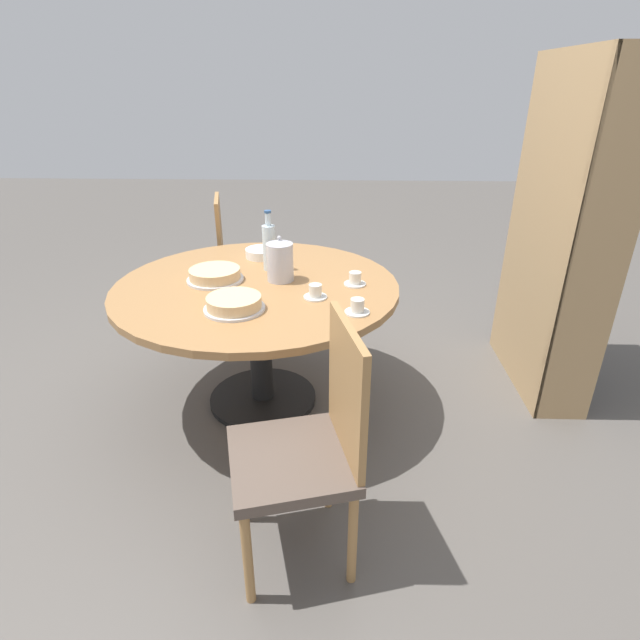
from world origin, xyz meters
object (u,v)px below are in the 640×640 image
Objects in this scene: chair_a at (309,444)px; cup_c at (357,307)px; chair_b at (241,260)px; bookshelf at (557,240)px; cake_main at (215,275)px; cup_b at (315,292)px; cake_second at (234,303)px; cup_a at (355,280)px; coffee_pot at (280,261)px; water_bottle at (269,246)px.

cup_c is (-0.63, 0.18, 0.24)m from chair_a.
chair_b is 2.01m from bookshelf.
cake_main is 2.59× the size of cup_b.
cake_main and cake_second have the same top height.
cake_second is 2.46× the size of cup_a.
chair_a is at bearing 135.06° from bookshelf.
cake_main is (0.27, -1.80, -0.12)m from bookshelf.
coffee_pot reaches higher than cup_a.
chair_a is 0.83m from cup_b.
chair_a is 0.53× the size of bookshelf.
cake_main is at bearing 171.58° from chair_b.
chair_a reaches higher than cup_a.
bookshelf is (0.68, 1.86, 0.36)m from chair_b.
cup_b is (1.15, 0.58, 0.24)m from chair_b.
bookshelf reaches higher than cake_main.
coffee_pot reaches higher than chair_a.
cup_a is (0.30, -1.09, -0.12)m from bookshelf.
cup_a is 1.00× the size of cup_b.
cake_second is (0.63, -1.64, -0.12)m from bookshelf.
cup_a is at bearing 155.07° from chair_a.
cup_c is (0.17, 0.19, 0.00)m from cup_b.
chair_a is 2.03m from chair_b.
water_bottle reaches higher than cake_main.
water_bottle is at bearing 93.43° from bookshelf.
chair_a is at bearing -174.83° from chair_b.
chair_a is at bearing -15.94° from cup_c.
cup_a is at bearing 105.62° from bookshelf.
chair_b is 0.53× the size of bookshelf.
bookshelf is 1.83m from cake_main.
cup_b is at bearing -47.87° from cup_a.
coffee_pot is at bearing -168.99° from chair_b.
water_bottle is (-1.18, -0.27, 0.34)m from chair_a.
cup_c is (1.32, 0.77, 0.24)m from chair_b.
water_bottle is (0.77, 0.31, 0.34)m from chair_b.
cup_a and cup_c have the same top height.
bookshelf is 1.27m from cup_c.
chair_b reaches higher than cake_second.
bookshelf is at bearing -121.69° from chair_b.
bookshelf reaches higher than cake_second.
chair_a is at bearing 11.13° from coffee_pot.
bookshelf is at bearing 120.57° from cup_c.
water_bottle is (0.09, -1.54, -0.02)m from bookshelf.
water_bottle is 2.89× the size of cup_c.
cake_second is 0.64m from cup_a.
coffee_pot is at bearing -135.84° from cup_c.
cake_main is at bearing -92.89° from cup_a.
water_bottle is 1.11× the size of cake_main.
chair_b is (-1.95, -0.59, 0.00)m from chair_a.
coffee_pot is 0.34m from cake_main.
water_bottle is at bearing -155.08° from coffee_pot.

